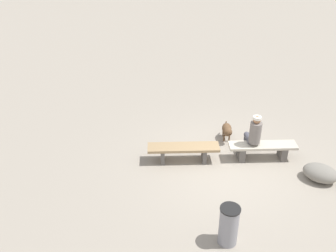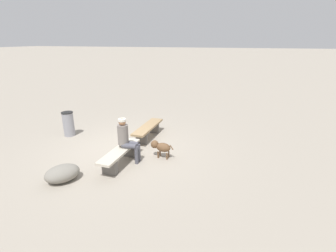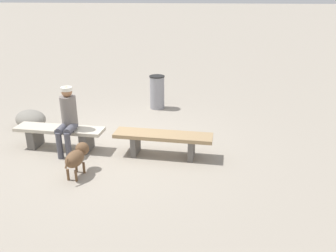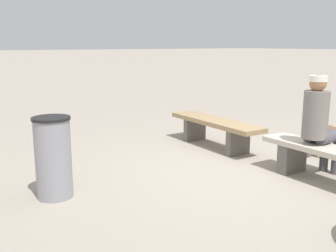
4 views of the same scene
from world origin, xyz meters
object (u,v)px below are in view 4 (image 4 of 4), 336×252
Objects in this scene: bench_left at (215,127)px; seated_person at (319,120)px; trash_bin at (53,157)px; bench_right at (330,160)px; dog at (323,134)px.

seated_person is (1.84, 0.08, 0.39)m from bench_left.
trash_bin is (-1.20, -2.94, -0.28)m from seated_person.
bench_left is 2.09m from bench_right.
dog reaches higher than bench_left.
bench_left is at bearing -179.17° from bench_right.
trash_bin reaches higher than bench_right.
seated_person reaches higher than bench_right.
bench_left is 1.63m from dog.
bench_right is at bearing -24.81° from seated_person.
dog is (1.33, 0.94, 0.00)m from bench_left.
seated_person is 1.07m from dog.
seated_person is at bearing 159.62° from bench_right.
bench_left is 1.88m from seated_person.
trash_bin is (-1.45, -2.84, 0.15)m from bench_right.
seated_person is 1.45× the size of trash_bin.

